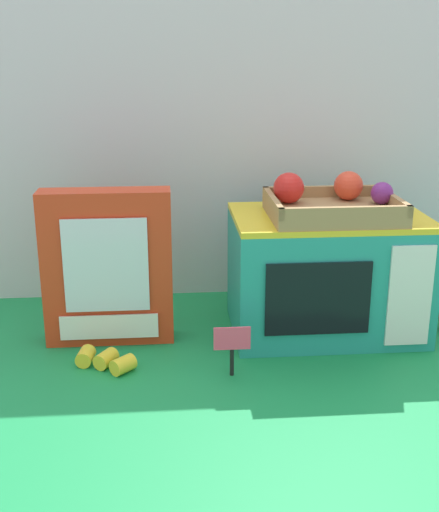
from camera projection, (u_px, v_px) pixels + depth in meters
ground_plane at (227, 335)px, 1.43m from camera, size 1.70×1.70×0.00m
display_back_panel at (217, 141)px, 1.57m from camera, size 1.61×0.03×0.77m
toy_microwave at (326, 273)px, 1.42m from camera, size 0.41×0.27×0.26m
food_groups_crate at (331, 203)px, 1.36m from camera, size 0.26×0.21×0.09m
cookie_set_box at (108, 268)px, 1.35m from camera, size 0.27×0.07×0.33m
price_sign at (232, 344)px, 1.23m from camera, size 0.07×0.01×0.10m
loose_toy_banana at (105, 360)px, 1.28m from camera, size 0.12×0.09×0.03m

